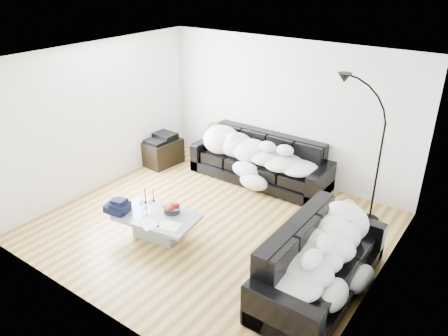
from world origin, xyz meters
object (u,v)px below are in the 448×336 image
Objects in this scene: wine_glass_a at (151,205)px; floor_lamp at (379,163)px; sofa_right at (321,261)px; candle_right at (153,195)px; sofa_back at (260,159)px; sleeper_back at (259,150)px; coffee_table at (158,226)px; fruit_bowl at (172,208)px; stereo at (162,138)px; sleeper_right at (323,247)px; wine_glass_b at (142,205)px; av_cabinet at (163,152)px; shoes at (285,318)px; candle_left at (145,196)px; wine_glass_c at (146,210)px.

floor_lamp is at bearing 40.05° from wine_glass_a.
sofa_right reaches higher than candle_right.
sofa_back is at bearing -167.21° from floor_lamp.
sofa_back is 16.19× the size of wine_glass_a.
candle_right is (-2.83, -0.03, 0.02)m from sofa_right.
sofa_right is 3.07m from sleeper_back.
sofa_right is at bearing 7.31° from coffee_table.
stereo is at bearing 136.19° from fruit_bowl.
sleeper_right is 10.65× the size of wine_glass_b.
coffee_table is at bearing -43.54° from av_cabinet.
av_cabinet is at bearing 131.18° from coffee_table.
sofa_right is at bearing -16.17° from av_cabinet.
shoes is at bearing -24.77° from av_cabinet.
sleeper_right reaches higher than coffee_table.
stereo is 4.22m from floor_lamp.
shoes is at bearing 174.30° from sleeper_right.
sleeper_right is at bearing 2.68° from candle_left.
sofa_right is 2.37m from fruit_bowl.
candle_right reaches higher than wine_glass_a.
candle_left is (-2.90, -0.14, 0.04)m from sofa_right.
fruit_bowl is (-0.16, -2.23, -0.21)m from sleeper_back.
sofa_back is at bearing 73.42° from candle_left.
sofa_right is 2.09m from floor_lamp.
wine_glass_b is (-2.77, -0.33, -0.00)m from sofa_right.
wine_glass_a is 0.24m from candle_right.
sleeper_back is 3.02× the size of av_cabinet.
shoes is (2.29, -0.63, -0.38)m from fruit_bowl.
floor_lamp is at bearing 0.69° from sleeper_right.
candle_right is (0.07, 0.10, -0.02)m from candle_left.
sleeper_back reaches higher than wine_glass_a.
candle_right is 0.49× the size of stereo.
sofa_right reaches higher than wine_glass_b.
av_cabinet is (-1.44, 1.98, -0.19)m from wine_glass_b.
sleeper_back is 5.09× the size of stereo.
sleeper_back is at bearing -165.91° from floor_lamp.
sofa_right is 2.69m from wine_glass_a.
wine_glass_a is (-0.32, -0.12, 0.00)m from fruit_bowl.
wine_glass_b reaches higher than coffee_table.
floor_lamp is (2.61, 2.38, 0.57)m from wine_glass_c.
sleeper_back is at bearing 83.68° from coffee_table.
fruit_bowl is at bearing 92.69° from sleeper_right.
sleeper_right is 2.55m from coffee_table.
sofa_back is 2.07m from av_cabinet.
candle_right reaches higher than av_cabinet.
wine_glass_a is 0.08× the size of floor_lamp.
sofa_back is 2.58m from wine_glass_c.
floor_lamp reaches higher than sofa_right.
shoes is (2.75, -0.71, -0.41)m from candle_right.
shoes is at bearing -9.90° from coffee_table.
sofa_back is 2.56m from wine_glass_b.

